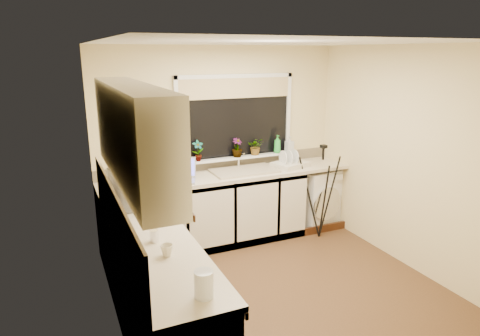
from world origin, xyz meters
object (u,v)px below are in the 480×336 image
Objects in this scene: glass_jug at (204,284)px; microwave at (134,188)px; plant_d at (256,146)px; tripod at (321,192)px; laptop at (181,175)px; steel_jar at (154,236)px; cup_left at (167,250)px; dish_rack at (290,165)px; plant_c at (237,148)px; washing_machine at (315,196)px; kettle at (142,198)px; cup_back at (293,160)px; soap_bottle_green at (277,144)px; soap_bottle_clear at (289,144)px; plant_a at (198,151)px.

microwave is (-0.07, 1.90, 0.07)m from glass_jug.
tripod is at bearing -41.97° from plant_d.
laptop is 1.70m from steel_jar.
microwave reaches higher than cup_left.
tripod is at bearing -69.06° from dish_rack.
dish_rack is 1.78× the size of plant_c.
steel_jar is (-0.67, -1.56, -0.02)m from laptop.
tripod is 2.45m from microwave.
glass_jug is 1.77× the size of steel_jar.
washing_machine is at bearing 45.14° from glass_jug.
plant_d reaches higher than cup_left.
kettle is 0.83× the size of plant_d.
cup_back is (2.21, 0.84, -0.04)m from kettle.
steel_jar is (-0.10, 0.92, -0.04)m from glass_jug.
tripod is (-0.20, -0.42, 0.22)m from washing_machine.
washing_machine is 2.75m from microwave.
plant_d is at bearing 166.67° from cup_back.
washing_machine is at bearing -15.58° from soap_bottle_green.
plant_c is at bearing -178.51° from plant_d.
glass_jug is at bearing -117.43° from plant_c.
cup_left is (-2.25, -1.95, -0.01)m from cup_back.
dish_rack is at bearing 35.60° from steel_jar.
soap_bottle_clear is at bearing -76.68° from microwave.
dish_rack is at bearing -116.63° from soap_bottle_clear.
steel_jar is 2.53m from plant_d.
plant_d reaches higher than steel_jar.
steel_jar reaches higher than dish_rack.
plant_c is 0.82m from cup_back.
dish_rack is 1.93× the size of plant_d.
microwave is at bearing 91.99° from glass_jug.
plant_c is 2.54m from cup_left.
dish_rack is (2.09, 0.72, -0.06)m from kettle.
tripod is at bearing -72.34° from cup_back.
plant_a is 1.30m from soap_bottle_clear.
laptop is 0.42m from plant_a.
plant_a reaches higher than microwave.
soap_bottle_clear reaches higher than cup_left.
plant_a is 1.12m from soap_bottle_green.
plant_a is (0.29, 0.22, 0.22)m from laptop.
plant_a is at bearing 61.41° from steel_jar.
soap_bottle_green is at bearing 29.84° from laptop.
laptop is at bearing -164.90° from plant_c.
microwave is (-0.64, -0.58, 0.09)m from laptop.
plant_d reaches higher than soap_bottle_clear.
plant_c is at bearing 49.92° from steel_jar.
kettle is 2.23m from soap_bottle_green.
plant_c is 1.86× the size of cup_back.
kettle reaches higher than washing_machine.
soap_bottle_clear reaches higher than kettle.
plant_a is (-1.46, 0.58, 0.56)m from tripod.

